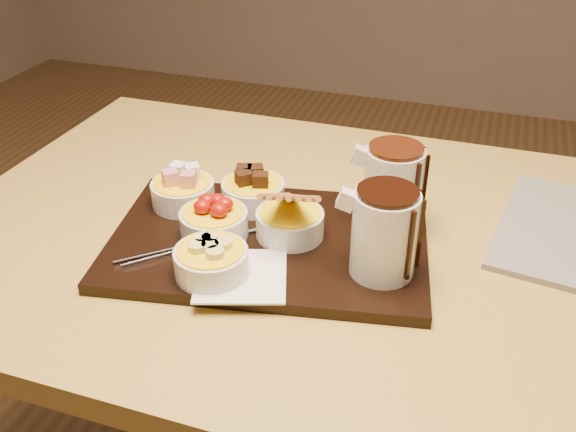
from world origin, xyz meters
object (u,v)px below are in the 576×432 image
(pitcher_dark_chocolate, at_px, (384,234))
(pitcher_milk_chocolate, at_px, (393,187))
(serving_board, at_px, (269,242))
(dining_table, at_px, (324,284))
(bowl_strawberries, at_px, (214,224))

(pitcher_dark_chocolate, height_order, pitcher_milk_chocolate, same)
(pitcher_milk_chocolate, bearing_deg, serving_board, -158.20)
(pitcher_dark_chocolate, bearing_deg, pitcher_milk_chocolate, 85.60)
(serving_board, xyz_separation_m, pitcher_dark_chocolate, (0.17, -0.03, 0.07))
(dining_table, relative_size, bowl_strawberries, 12.00)
(dining_table, xyz_separation_m, pitcher_milk_chocolate, (0.09, 0.04, 0.18))
(bowl_strawberries, distance_m, pitcher_dark_chocolate, 0.25)
(serving_board, relative_size, bowl_strawberries, 4.60)
(serving_board, height_order, bowl_strawberries, bowl_strawberries)
(dining_table, bearing_deg, pitcher_milk_chocolate, 22.25)
(dining_table, bearing_deg, serving_board, -137.86)
(dining_table, relative_size, pitcher_milk_chocolate, 10.04)
(dining_table, height_order, serving_board, serving_board)
(dining_table, distance_m, bowl_strawberries, 0.22)
(dining_table, distance_m, pitcher_dark_chocolate, 0.22)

